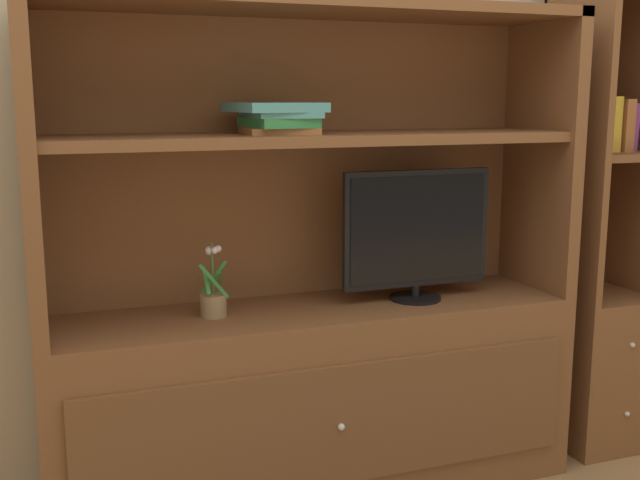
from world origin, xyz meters
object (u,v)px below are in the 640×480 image
tv_monitor (417,233)px  potted_plant (213,300)px  magazine_stack (277,117)px  bookshelf_tall (597,291)px  upright_book_row (605,123)px  media_console (315,349)px

tv_monitor → potted_plant: tv_monitor is taller
magazine_stack → bookshelf_tall: bookshelf_tall is taller
upright_book_row → magazine_stack: bearing=-179.9°
bookshelf_tall → media_console: bearing=-179.8°
upright_book_row → tv_monitor: bearing=-178.0°
magazine_stack → bookshelf_tall: size_ratio=0.17×
potted_plant → upright_book_row: 1.67m
magazine_stack → bookshelf_tall: bearing=0.5°
upright_book_row → media_console: bearing=179.7°
magazine_stack → upright_book_row: 1.35m
media_console → upright_book_row: 1.44m
potted_plant → magazine_stack: magazine_stack is taller
media_console → magazine_stack: size_ratio=5.85×
magazine_stack → media_console: bearing=4.1°
potted_plant → bookshelf_tall: size_ratio=0.13×
media_console → tv_monitor: (0.38, -0.04, 0.41)m
tv_monitor → bookshelf_tall: 0.91m
tv_monitor → potted_plant: size_ratio=2.25×
tv_monitor → upright_book_row: 0.91m
magazine_stack → upright_book_row: size_ratio=1.35×
potted_plant → upright_book_row: (1.57, -0.01, 0.57)m
tv_monitor → bookshelf_tall: bookshelf_tall is taller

